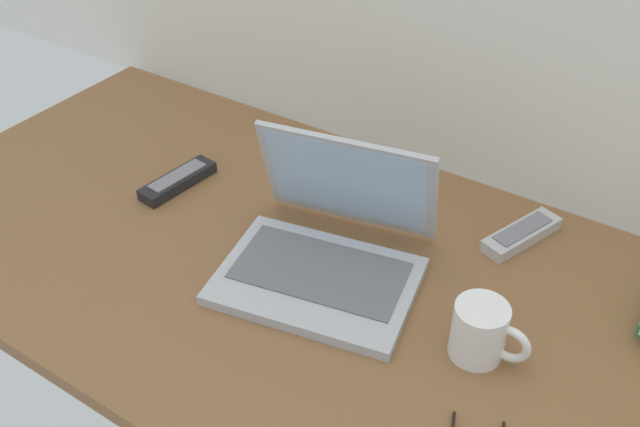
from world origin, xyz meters
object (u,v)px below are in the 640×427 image
object	(u,v)px
laptop	(328,246)
remote_control_far	(178,180)
coffee_mug	(481,332)
remote_control_near	(521,234)

from	to	relation	value
laptop	remote_control_far	bearing A→B (deg)	173.75
coffee_mug	remote_control_far	bearing A→B (deg)	172.97
remote_control_far	laptop	bearing A→B (deg)	-6.25
laptop	remote_control_near	bearing A→B (deg)	44.83
laptop	remote_control_far	world-z (taller)	laptop
remote_control_near	remote_control_far	distance (m)	0.64
laptop	coffee_mug	xyz separation A→B (m)	(0.28, -0.04, -0.00)
laptop	remote_control_far	xyz separation A→B (m)	(-0.36, 0.04, -0.03)
laptop	remote_control_near	distance (m)	0.34
remote_control_far	remote_control_near	bearing A→B (deg)	18.39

